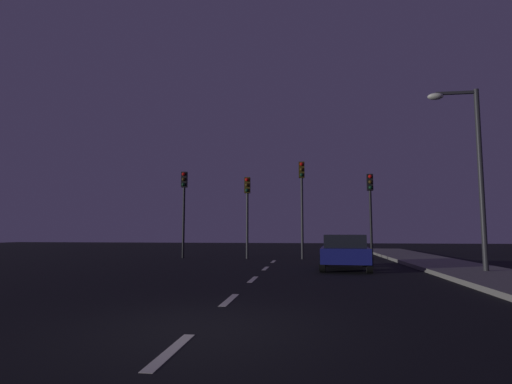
# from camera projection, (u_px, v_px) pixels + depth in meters

# --- Properties ---
(ground_plane) EXTENTS (80.00, 80.00, 0.00)m
(ground_plane) POSITION_uv_depth(u_px,v_px,m) (255.00, 277.00, 13.09)
(ground_plane) COLOR black
(sidewalk_curb_right) EXTENTS (3.00, 40.00, 0.15)m
(sidewalk_curb_right) POSITION_uv_depth(u_px,v_px,m) (499.00, 278.00, 12.15)
(sidewalk_curb_right) COLOR gray
(sidewalk_curb_right) RESTS_ON ground_plane
(lane_stripe_nearest) EXTENTS (0.16, 1.60, 0.01)m
(lane_stripe_nearest) POSITION_uv_depth(u_px,v_px,m) (171.00, 351.00, 5.00)
(lane_stripe_nearest) COLOR silver
(lane_stripe_nearest) RESTS_ON ground_plane
(lane_stripe_second) EXTENTS (0.16, 1.60, 0.01)m
(lane_stripe_second) POSITION_uv_depth(u_px,v_px,m) (229.00, 300.00, 8.75)
(lane_stripe_second) COLOR silver
(lane_stripe_second) RESTS_ON ground_plane
(lane_stripe_third) EXTENTS (0.16, 1.60, 0.01)m
(lane_stripe_third) POSITION_uv_depth(u_px,v_px,m) (253.00, 279.00, 12.50)
(lane_stripe_third) COLOR silver
(lane_stripe_third) RESTS_ON ground_plane
(lane_stripe_fourth) EXTENTS (0.16, 1.60, 0.01)m
(lane_stripe_fourth) POSITION_uv_depth(u_px,v_px,m) (266.00, 268.00, 16.25)
(lane_stripe_fourth) COLOR silver
(lane_stripe_fourth) RESTS_ON ground_plane
(lane_stripe_fifth) EXTENTS (0.16, 1.60, 0.01)m
(lane_stripe_fifth) POSITION_uv_depth(u_px,v_px,m) (273.00, 261.00, 20.00)
(lane_stripe_fifth) COLOR silver
(lane_stripe_fifth) RESTS_ON ground_plane
(traffic_signal_far_left) EXTENTS (0.32, 0.38, 4.93)m
(traffic_signal_far_left) POSITION_uv_depth(u_px,v_px,m) (184.00, 197.00, 22.92)
(traffic_signal_far_left) COLOR black
(traffic_signal_far_left) RESTS_ON ground_plane
(traffic_signal_center_left) EXTENTS (0.32, 0.38, 4.55)m
(traffic_signal_center_left) POSITION_uv_depth(u_px,v_px,m) (247.00, 201.00, 22.43)
(traffic_signal_center_left) COLOR #2D2D30
(traffic_signal_center_left) RESTS_ON ground_plane
(traffic_signal_center_right) EXTENTS (0.32, 0.38, 5.37)m
(traffic_signal_center_right) POSITION_uv_depth(u_px,v_px,m) (302.00, 191.00, 22.09)
(traffic_signal_center_right) COLOR #2D2D30
(traffic_signal_center_right) RESTS_ON ground_plane
(traffic_signal_far_right) EXTENTS (0.32, 0.38, 4.61)m
(traffic_signal_far_right) POSITION_uv_depth(u_px,v_px,m) (370.00, 199.00, 21.57)
(traffic_signal_far_right) COLOR black
(traffic_signal_far_right) RESTS_ON ground_plane
(car_stopped_ahead) EXTENTS (2.14, 3.95, 1.37)m
(car_stopped_ahead) POSITION_uv_depth(u_px,v_px,m) (345.00, 251.00, 15.90)
(car_stopped_ahead) COLOR navy
(car_stopped_ahead) RESTS_ON ground_plane
(street_lamp_right) EXTENTS (1.77, 0.36, 6.59)m
(street_lamp_right) POSITION_uv_depth(u_px,v_px,m) (472.00, 161.00, 14.15)
(street_lamp_right) COLOR #2D2D30
(street_lamp_right) RESTS_ON ground_plane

